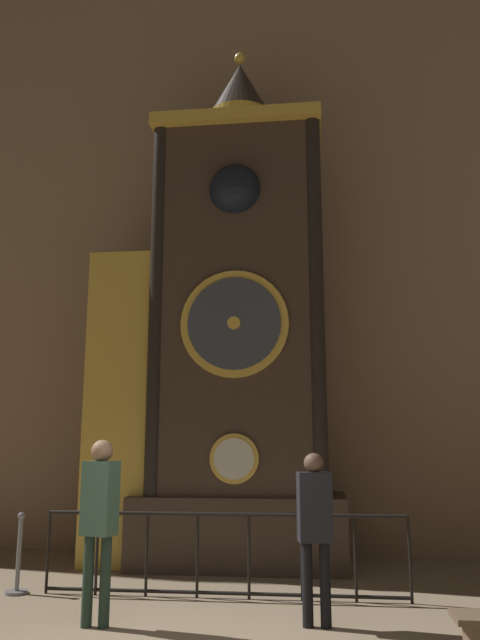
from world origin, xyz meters
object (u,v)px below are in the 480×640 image
object	(u,v)px
clock_tower	(222,334)
visitor_far	(315,521)
stanchion_post	(18,567)
visitor_near	(100,511)

from	to	relation	value
clock_tower	visitor_far	size ratio (longest dim) A/B	5.06
clock_tower	stanchion_post	world-z (taller)	clock_tower
visitor_near	visitor_far	bearing A→B (deg)	24.23
clock_tower	stanchion_post	bearing A→B (deg)	-136.98
visitor_far	stanchion_post	size ratio (longest dim) A/B	1.77
visitor_far	stanchion_post	xyz separation A→B (m)	(-3.66, 1.03, -0.72)
stanchion_post	visitor_far	bearing A→B (deg)	-15.69
visitor_near	visitor_far	world-z (taller)	visitor_near
visitor_near	stanchion_post	size ratio (longest dim) A/B	1.91
visitor_near	clock_tower	bearing A→B (deg)	94.75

